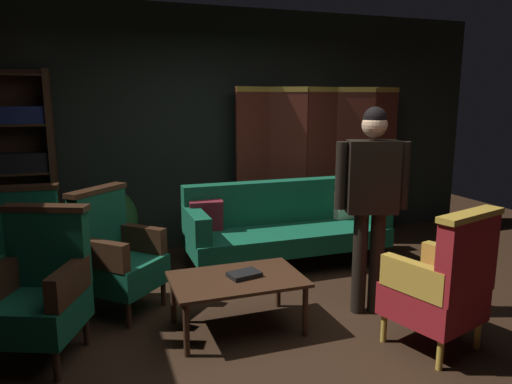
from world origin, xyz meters
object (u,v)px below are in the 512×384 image
at_px(velvet_couch, 284,223).
at_px(armchair_gilt_accent, 442,284).
at_px(armchair_wing_right, 116,254).
at_px(book_black_cloth, 244,274).
at_px(potted_plant, 111,223).
at_px(standing_figure, 371,192).
at_px(armchair_wing_far, 40,289).
at_px(coffee_table, 237,283).
at_px(folding_screen, 321,163).
at_px(bookshelf, 9,171).
at_px(armchair_wing_left, 22,253).

relative_size(velvet_couch, armchair_gilt_accent, 2.04).
relative_size(armchair_wing_right, book_black_cloth, 4.35).
bearing_deg(potted_plant, standing_figure, -42.40).
xyz_separation_m(armchair_wing_far, potted_plant, (0.54, 1.65, 0.00)).
height_order(coffee_table, armchair_gilt_accent, armchair_gilt_accent).
relative_size(folding_screen, book_black_cloth, 9.01).
bearing_deg(coffee_table, bookshelf, 131.76).
bearing_deg(book_black_cloth, folding_screen, 49.87).
xyz_separation_m(folding_screen, book_black_cloth, (-1.61, -1.91, -0.55)).
relative_size(velvet_couch, armchair_wing_far, 2.04).
height_order(coffee_table, armchair_wing_right, armchair_wing_right).
height_order(folding_screen, bookshelf, bookshelf).
bearing_deg(armchair_wing_far, armchair_wing_left, 103.40).
xyz_separation_m(folding_screen, potted_plant, (-2.51, -0.19, -0.49)).
distance_m(armchair_wing_far, potted_plant, 1.74).
distance_m(bookshelf, potted_plant, 1.13).
relative_size(velvet_couch, coffee_table, 2.12).
bearing_deg(folding_screen, potted_plant, -175.67).
relative_size(armchair_wing_far, potted_plant, 1.23).
xyz_separation_m(folding_screen, armchair_wing_right, (-2.52, -1.25, -0.50)).
relative_size(bookshelf, potted_plant, 2.42).
distance_m(armchair_wing_right, book_black_cloth, 1.13).
distance_m(armchair_wing_left, book_black_cloth, 1.90).
relative_size(velvet_couch, armchair_wing_left, 2.04).
distance_m(coffee_table, armchair_wing_right, 1.09).
xyz_separation_m(bookshelf, armchair_wing_far, (0.40, -1.93, -0.56)).
bearing_deg(coffee_table, armchair_wing_far, 177.17).
distance_m(velvet_couch, potted_plant, 1.82).
xyz_separation_m(bookshelf, potted_plant, (0.94, -0.28, -0.56)).
relative_size(armchair_gilt_accent, standing_figure, 0.61).
distance_m(folding_screen, standing_figure, 2.06).
bearing_deg(folding_screen, book_black_cloth, -130.13).
distance_m(armchair_wing_right, armchair_wing_far, 0.80).
bearing_deg(velvet_couch, bookshelf, 164.63).
bearing_deg(bookshelf, armchair_gilt_accent, -42.19).
xyz_separation_m(coffee_table, armchair_wing_far, (-1.38, 0.07, 0.12)).
height_order(armchair_wing_left, armchair_wing_far, same).
xyz_separation_m(folding_screen, bookshelf, (-3.45, 0.09, 0.06)).
relative_size(bookshelf, velvet_couch, 0.97).
bearing_deg(folding_screen, coffee_table, -131.13).
bearing_deg(coffee_table, standing_figure, -3.44).
bearing_deg(armchair_gilt_accent, book_black_cloth, 147.57).
relative_size(bookshelf, book_black_cloth, 8.58).
relative_size(folding_screen, armchair_wing_right, 2.07).
relative_size(bookshelf, armchair_gilt_accent, 1.97).
distance_m(bookshelf, coffee_table, 2.76).
xyz_separation_m(folding_screen, armchair_gilt_accent, (-0.40, -2.68, -0.50)).
bearing_deg(armchair_wing_left, velvet_couch, 7.13).
bearing_deg(potted_plant, velvet_couch, -14.76).
xyz_separation_m(bookshelf, armchair_wing_right, (0.93, -1.33, -0.56)).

